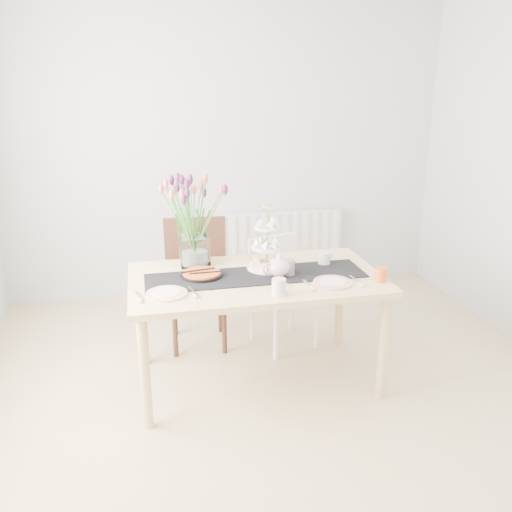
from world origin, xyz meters
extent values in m
plane|color=tan|center=(0.00, 0.00, 0.00)|extent=(4.50, 4.50, 0.00)
plane|color=#B5B7BA|center=(0.00, 2.25, 1.30)|extent=(4.00, 0.00, 4.00)
cube|color=white|center=(0.50, 2.19, 0.45)|extent=(1.20, 0.08, 0.60)
cube|color=tan|center=(-0.09, 0.55, 0.73)|extent=(1.60, 0.90, 0.04)
cylinder|color=tan|center=(-0.82, 0.17, 0.35)|extent=(0.06, 0.06, 0.71)
cylinder|color=tan|center=(0.64, 0.17, 0.35)|extent=(0.06, 0.06, 0.71)
cylinder|color=tan|center=(-0.82, 0.93, 0.35)|extent=(0.06, 0.06, 0.71)
cylinder|color=tan|center=(0.64, 0.93, 0.35)|extent=(0.06, 0.06, 0.71)
cube|color=#361B13|center=(-0.41, 1.16, 0.48)|extent=(0.50, 0.50, 0.04)
cube|color=#361B13|center=(-0.39, 1.38, 0.73)|extent=(0.47, 0.07, 0.45)
cylinder|color=#361B13|center=(-0.60, 0.99, 0.23)|extent=(0.04, 0.04, 0.46)
cylinder|color=#361B13|center=(-0.24, 0.97, 0.23)|extent=(0.04, 0.04, 0.46)
cylinder|color=#361B13|center=(-0.58, 1.35, 0.23)|extent=(0.04, 0.04, 0.46)
cylinder|color=#361B13|center=(-0.22, 1.33, 0.23)|extent=(0.04, 0.04, 0.46)
cube|color=white|center=(0.23, 1.03, 0.41)|extent=(0.50, 0.50, 0.04)
cube|color=white|center=(0.17, 1.20, 0.63)|extent=(0.40, 0.15, 0.39)
cylinder|color=white|center=(0.11, 0.80, 0.20)|extent=(0.04, 0.04, 0.39)
cylinder|color=white|center=(0.45, 0.91, 0.20)|extent=(0.04, 0.04, 0.39)
cylinder|color=white|center=(0.00, 1.15, 0.20)|extent=(0.04, 0.04, 0.39)
cylinder|color=white|center=(0.35, 1.25, 0.20)|extent=(0.04, 0.04, 0.39)
cube|color=black|center=(-0.09, 0.55, 0.75)|extent=(1.40, 0.35, 0.01)
cube|color=silver|center=(-0.45, 0.88, 0.85)|extent=(0.20, 0.20, 0.20)
cylinder|color=gold|center=(0.01, 0.67, 0.95)|extent=(0.01, 0.01, 0.39)
cylinder|color=white|center=(0.01, 0.67, 0.76)|extent=(0.27, 0.27, 0.01)
cylinder|color=white|center=(0.01, 0.67, 0.90)|extent=(0.21, 0.21, 0.01)
cylinder|color=white|center=(0.01, 0.67, 1.04)|extent=(0.17, 0.17, 0.01)
cylinder|color=silver|center=(0.41, 0.68, 0.79)|extent=(0.11, 0.11, 0.08)
cylinder|color=black|center=(-0.43, 0.62, 0.76)|extent=(0.27, 0.27, 0.02)
cylinder|color=#EA5021|center=(-0.43, 0.62, 0.78)|extent=(0.24, 0.24, 0.01)
cylinder|color=gray|center=(0.11, 0.53, 0.80)|extent=(0.13, 0.13, 0.11)
cylinder|color=silver|center=(-0.03, 0.22, 0.80)|extent=(0.11, 0.11, 0.10)
cylinder|color=orange|center=(0.64, 0.30, 0.79)|extent=(0.11, 0.11, 0.09)
cylinder|color=white|center=(-0.67, 0.37, 0.76)|extent=(0.29, 0.29, 0.01)
cylinder|color=white|center=(0.34, 0.33, 0.76)|extent=(0.27, 0.27, 0.01)
camera|label=1|loc=(-0.78, -2.61, 1.96)|focal=38.00mm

